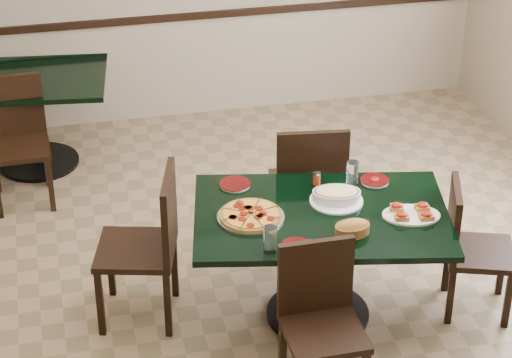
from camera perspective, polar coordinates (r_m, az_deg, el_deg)
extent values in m
plane|color=#85694D|center=(6.46, 0.24, -6.73)|extent=(5.50, 5.50, 0.00)
cube|color=black|center=(8.42, -3.90, 9.25)|extent=(5.00, 0.03, 0.06)
cube|color=black|center=(5.91, 3.76, -2.13)|extent=(1.65, 1.23, 0.04)
cylinder|color=black|center=(6.11, 3.64, -5.11)|extent=(0.13, 0.13, 0.71)
cylinder|color=black|center=(6.31, 3.54, -7.64)|extent=(0.64, 0.64, 0.03)
cube|color=black|center=(7.82, -12.85, 5.56)|extent=(1.26, 0.98, 0.04)
cylinder|color=black|center=(7.98, -12.55, 3.10)|extent=(0.13, 0.13, 0.71)
cylinder|color=black|center=(8.13, -12.29, 0.97)|extent=(0.63, 0.63, 0.03)
cube|color=black|center=(6.70, 2.92, -0.43)|extent=(0.52, 0.52, 0.04)
cube|color=black|center=(6.38, 3.25, 0.70)|extent=(0.47, 0.10, 0.50)
cube|color=black|center=(7.03, 4.27, -1.27)|extent=(0.04, 0.04, 0.46)
cube|color=black|center=(6.69, 4.83, -3.05)|extent=(0.04, 0.04, 0.46)
cube|color=black|center=(6.97, 0.98, -1.44)|extent=(0.04, 0.04, 0.46)
cube|color=black|center=(6.63, 1.38, -3.25)|extent=(0.04, 0.04, 0.46)
cube|color=black|center=(5.48, 3.92, -8.77)|extent=(0.43, 0.43, 0.04)
cube|color=black|center=(5.48, 3.42, -5.53)|extent=(0.43, 0.05, 0.46)
cube|color=black|center=(5.72, 1.53, -9.72)|extent=(0.04, 0.04, 0.42)
cube|color=black|center=(5.81, 5.06, -9.16)|extent=(0.04, 0.04, 0.42)
cube|color=black|center=(6.28, 12.70, -4.14)|extent=(0.51, 0.51, 0.04)
cube|color=black|center=(6.13, 11.25, -2.23)|extent=(0.17, 0.40, 0.43)
cube|color=black|center=(6.29, 14.19, -6.73)|extent=(0.05, 0.05, 0.39)
cube|color=black|center=(6.24, 11.05, -6.61)|extent=(0.05, 0.05, 0.39)
cube|color=black|center=(6.57, 13.86, -4.94)|extent=(0.05, 0.05, 0.39)
cube|color=black|center=(6.53, 10.85, -4.82)|extent=(0.05, 0.05, 0.39)
cube|color=black|center=(6.08, -6.88, -4.06)|extent=(0.57, 0.57, 0.04)
cube|color=black|center=(5.91, -4.99, -1.93)|extent=(0.15, 0.46, 0.50)
cube|color=black|center=(6.42, -8.31, -4.85)|extent=(0.05, 0.05, 0.46)
cube|color=black|center=(6.36, -4.68, -4.95)|extent=(0.05, 0.05, 0.46)
cube|color=black|center=(6.09, -8.90, -7.03)|extent=(0.05, 0.05, 0.46)
cube|color=black|center=(6.04, -5.07, -7.15)|extent=(0.05, 0.05, 0.46)
cube|color=black|center=(7.44, -13.40, 1.74)|extent=(0.46, 0.46, 0.04)
cube|color=black|center=(7.50, -13.71, 4.14)|extent=(0.44, 0.06, 0.47)
cube|color=black|center=(7.38, -11.65, -0.34)|extent=(0.04, 0.04, 0.43)
cube|color=black|center=(7.71, -11.88, 1.02)|extent=(0.04, 0.04, 0.43)
cylinder|color=silver|center=(5.84, -0.30, -2.18)|extent=(0.40, 0.40, 0.01)
cylinder|color=brown|center=(5.83, -0.30, -2.08)|extent=(0.37, 0.37, 0.02)
cylinder|color=gold|center=(5.82, -0.31, -1.99)|extent=(0.33, 0.33, 0.01)
cylinder|color=silver|center=(6.01, 4.61, -1.24)|extent=(0.32, 0.32, 0.01)
ellipsoid|color=#FCE7AD|center=(5.98, 4.63, -0.72)|extent=(0.29, 0.22, 0.04)
ellipsoid|color=#B87633|center=(5.69, 5.53, -2.66)|extent=(0.19, 0.11, 0.07)
cylinder|color=silver|center=(5.58, 2.35, -3.89)|extent=(0.18, 0.18, 0.01)
cylinder|color=#370304|center=(5.57, 2.35, -3.83)|extent=(0.18, 0.18, 0.00)
cylinder|color=silver|center=(6.24, 6.79, -0.10)|extent=(0.18, 0.18, 0.01)
cylinder|color=#370304|center=(6.24, 6.80, -0.04)|extent=(0.18, 0.18, 0.00)
ellipsoid|color=#991607|center=(6.24, 6.80, -0.02)|extent=(0.05, 0.05, 0.03)
cylinder|color=silver|center=(6.16, -1.22, -0.31)|extent=(0.19, 0.19, 0.01)
cylinder|color=#370304|center=(6.16, -1.22, -0.25)|extent=(0.20, 0.20, 0.00)
cube|color=white|center=(5.58, 2.95, -3.92)|extent=(0.17, 0.17, 0.00)
cube|color=silver|center=(5.59, 3.15, -3.86)|extent=(0.04, 0.14, 0.00)
cylinder|color=white|center=(6.15, 5.53, 0.30)|extent=(0.08, 0.08, 0.16)
cylinder|color=white|center=(5.50, 0.81, -3.49)|extent=(0.08, 0.08, 0.16)
cylinder|color=#B62F13|center=(6.17, 3.49, 0.01)|extent=(0.05, 0.05, 0.07)
cylinder|color=silver|center=(6.15, 3.50, 0.32)|extent=(0.05, 0.05, 0.01)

